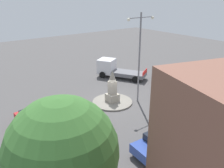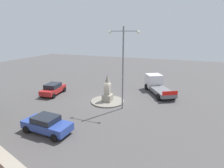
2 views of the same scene
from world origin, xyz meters
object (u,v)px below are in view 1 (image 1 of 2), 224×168
(truck_white_far_side, at_px, (115,69))
(monument, at_px, (112,89))
(tree_near_wall, at_px, (62,152))
(streetlamp, at_px, (140,51))
(car_red_waiting, at_px, (35,120))
(car_blue_parked_right, at_px, (162,143))

(truck_white_far_side, bearing_deg, monument, 50.40)
(truck_white_far_side, bearing_deg, tree_near_wall, 46.53)
(streetlamp, bearing_deg, truck_white_far_side, -110.39)
(streetlamp, xyz_separation_m, tree_near_wall, (12.07, 8.32, -0.88))
(tree_near_wall, bearing_deg, truck_white_far_side, -133.47)
(monument, xyz_separation_m, streetlamp, (-2.28, 1.25, 3.70))
(car_red_waiting, bearing_deg, streetlamp, 173.39)
(truck_white_far_side, height_order, tree_near_wall, tree_near_wall)
(car_blue_parked_right, bearing_deg, car_red_waiting, -54.67)
(car_red_waiting, bearing_deg, truck_white_far_side, -154.71)
(monument, height_order, streetlamp, streetlamp)
(streetlamp, relative_size, truck_white_far_side, 1.37)
(streetlamp, xyz_separation_m, truck_white_far_side, (-2.70, -7.28, -4.14))
(car_red_waiting, height_order, tree_near_wall, tree_near_wall)
(monument, relative_size, car_red_waiting, 0.79)
(streetlamp, distance_m, tree_near_wall, 14.69)
(monument, relative_size, car_blue_parked_right, 0.75)
(monument, distance_m, truck_white_far_side, 7.84)
(monument, xyz_separation_m, car_red_waiting, (7.91, 0.07, -0.72))
(car_red_waiting, relative_size, truck_white_far_side, 0.65)
(car_blue_parked_right, bearing_deg, tree_near_wall, 9.26)
(streetlamp, height_order, car_blue_parked_right, streetlamp)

